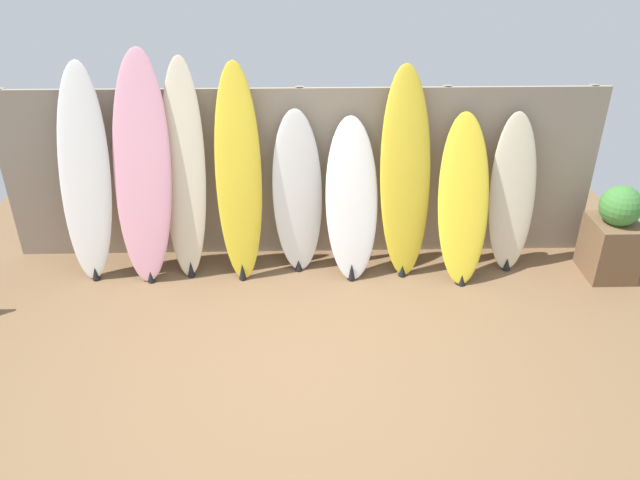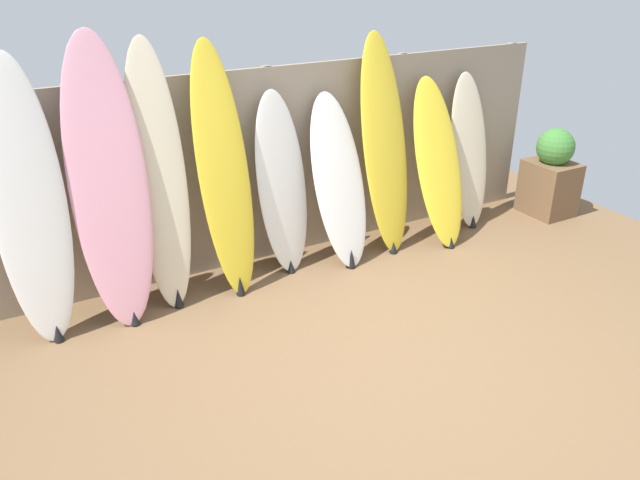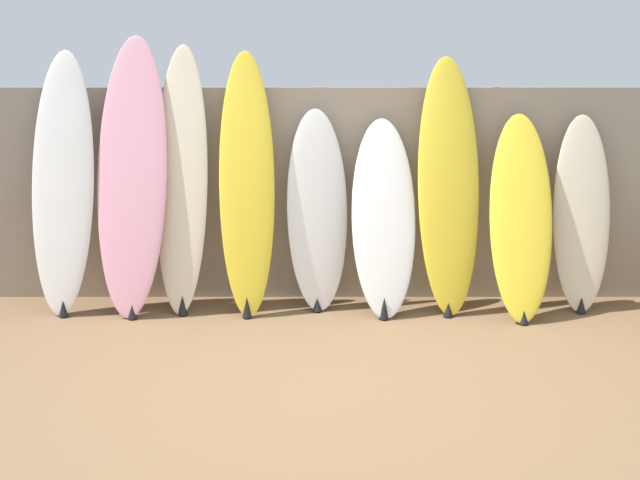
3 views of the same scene
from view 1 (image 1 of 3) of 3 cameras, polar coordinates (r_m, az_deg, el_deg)
ground at (r=5.23m, az=-1.68°, el=-11.91°), size 7.68×7.68×0.00m
fence_back at (r=6.47m, az=-1.75°, el=6.04°), size 6.08×0.11×1.80m
surfboard_white_0 at (r=6.47m, az=-20.71°, el=5.53°), size 0.58×0.60×2.11m
surfboard_pink_1 at (r=6.25m, az=-15.94°, el=6.10°), size 0.65×0.66×2.23m
surfboard_cream_2 at (r=6.21m, az=-12.32°, el=5.96°), size 0.48×0.50×2.15m
surfboard_yellow_3 at (r=6.11m, az=-7.45°, el=5.78°), size 0.48×0.55×2.11m
surfboard_white_4 at (r=6.24m, az=-2.08°, el=4.25°), size 0.54×0.41×1.64m
surfboard_white_5 at (r=6.19m, az=2.91°, el=3.58°), size 0.54×0.61×1.57m
surfboard_yellow_6 at (r=6.19m, az=7.80°, el=5.91°), size 0.55×0.58×2.06m
surfboard_yellow_7 at (r=6.29m, az=12.98°, el=3.57°), size 0.52×0.71×1.61m
surfboard_cream_8 at (r=6.58m, az=17.17°, el=4.02°), size 0.47×0.43×1.60m
planter_box at (r=6.88m, az=25.24°, el=0.43°), size 0.45×0.52×0.97m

